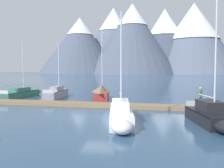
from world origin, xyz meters
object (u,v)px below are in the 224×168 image
at_px(sailboat_mid_dock_starboard, 121,114).
at_px(person_on_dock, 200,96).
at_px(sailboat_nearest_berth, 23,93).
at_px(sailboat_mid_dock_port, 102,93).
at_px(sailboat_far_berth, 212,116).
at_px(sailboat_second_berth, 58,93).

xyz_separation_m(sailboat_mid_dock_starboard, person_on_dock, (6.01, 5.66, 0.70)).
xyz_separation_m(sailboat_nearest_berth, person_on_dock, (20.15, -6.78, 0.76)).
height_order(sailboat_nearest_berth, sailboat_mid_dock_port, sailboat_mid_dock_port).
distance_m(sailboat_mid_dock_starboard, sailboat_far_berth, 5.61).
bearing_deg(person_on_dock, sailboat_mid_dock_port, 147.76).
height_order(sailboat_mid_dock_port, person_on_dock, sailboat_mid_dock_port).
distance_m(sailboat_second_berth, sailboat_far_berth, 19.76).
bearing_deg(sailboat_nearest_berth, person_on_dock, -18.61).
xyz_separation_m(sailboat_mid_dock_starboard, sailboat_far_berth, (5.61, 0.15, 0.02)).
xyz_separation_m(sailboat_mid_dock_port, sailboat_mid_dock_starboard, (3.72, -11.79, -0.23)).
distance_m(sailboat_nearest_berth, sailboat_mid_dock_starboard, 18.84).
bearing_deg(sailboat_far_berth, sailboat_nearest_berth, 148.11).
distance_m(sailboat_mid_dock_port, sailboat_mid_dock_starboard, 12.37).
bearing_deg(sailboat_mid_dock_starboard, sailboat_second_berth, 126.88).
relative_size(sailboat_mid_dock_starboard, sailboat_far_berth, 0.80).
relative_size(sailboat_nearest_berth, person_on_dock, 4.68).
distance_m(sailboat_nearest_berth, sailboat_second_berth, 4.57).
height_order(sailboat_far_berth, person_on_dock, sailboat_far_berth).
height_order(sailboat_mid_dock_starboard, person_on_dock, sailboat_mid_dock_starboard).
bearing_deg(sailboat_second_berth, sailboat_far_berth, -39.72).
distance_m(sailboat_second_berth, sailboat_mid_dock_starboard, 15.97).
bearing_deg(sailboat_far_berth, sailboat_mid_dock_starboard, -178.46).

